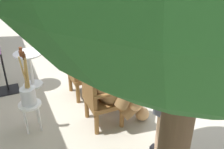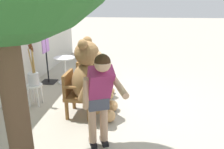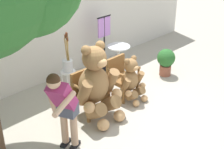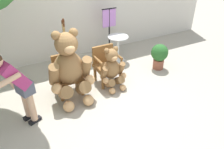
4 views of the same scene
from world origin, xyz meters
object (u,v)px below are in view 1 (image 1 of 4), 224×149
Objects in this scene: wooden_chair_left at (100,98)px; white_stool at (31,109)px; person_visitor at (177,98)px; brush_bucket at (28,92)px; round_side_table at (30,66)px; wooden_chair_right at (81,73)px; teddy_bear_large at (115,79)px; clothing_display_stand at (1,57)px; teddy_bear_small at (95,69)px; potted_plant at (65,49)px.

wooden_chair_left is 1.06m from white_stool.
person_visitor is 2.11m from brush_bucket.
wooden_chair_left is 1.19× the size of round_side_table.
person_visitor reaches higher than wooden_chair_left.
person_visitor reaches higher than round_side_table.
person_visitor is at bearing -162.71° from wooden_chair_right.
teddy_bear_large is 2.10× the size of round_side_table.
clothing_display_stand is (1.69, 1.28, 0.26)m from wooden_chair_left.
round_side_table is 0.55m from clothing_display_stand.
round_side_table is at bearing 55.22° from teddy_bear_small.
white_stool is at bearing 152.44° from potted_plant.
teddy_bear_large reaches higher than potted_plant.
person_visitor is at bearing -129.41° from white_stool.
wooden_chair_left is 0.57× the size of person_visitor.
teddy_bear_small is at bearing -63.73° from brush_bucket.
potted_plant is at bearing -2.41° from wooden_chair_left.
brush_bucket reaches higher than potted_plant.
teddy_bear_large is at bearing -164.50° from wooden_chair_right.
round_side_table is at bearing 27.35° from person_visitor.
wooden_chair_left reaches higher than white_stool.
clothing_display_stand is at bearing 11.18° from white_stool.
potted_plant is at bearing 3.77° from teddy_bear_large.
white_stool is at bearing 50.59° from person_visitor.
brush_bucket is 1.42m from clothing_display_stand.
wooden_chair_right is 1.19× the size of round_side_table.
white_stool is at bearing 127.26° from brush_bucket.
teddy_bear_small reaches higher than potted_plant.
wooden_chair_right is 1.02m from teddy_bear_large.
potted_plant is (2.13, -1.11, 0.04)m from white_stool.
teddy_bear_large is at bearing 18.91° from person_visitor.
white_stool is (1.33, 1.62, -0.55)m from person_visitor.
person_visitor reaches higher than wooden_chair_right.
teddy_bear_small is at bearing -17.25° from wooden_chair_left.
teddy_bear_small is at bearing -89.68° from wooden_chair_right.
wooden_chair_right is 0.29m from teddy_bear_small.
clothing_display_stand is (0.75, 1.28, 0.26)m from wooden_chair_right.
wooden_chair_right is 0.57× the size of person_visitor.
teddy_bear_small is 1.46m from brush_bucket.
teddy_bear_small reaches higher than round_side_table.
person_visitor is 1.11× the size of clothing_display_stand.
brush_bucket is (-0.64, 1.01, 0.20)m from wooden_chair_right.
round_side_table is at bearing 31.89° from teddy_bear_large.
wooden_chair_right is at bearing 17.29° from person_visitor.
clothing_display_stand is at bearing 37.14° from wooden_chair_left.
teddy_bear_large is 1.70× the size of brush_bucket.
brush_bucket is (0.31, 1.01, 0.20)m from wooden_chair_left.
wooden_chair_left is at bearing 180.00° from wooden_chair_right.
wooden_chair_left is at bearing -142.86° from clothing_display_stand.
brush_bucket is at bearing 50.49° from person_visitor.
round_side_table is (1.71, 1.06, -0.29)m from teddy_bear_large.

